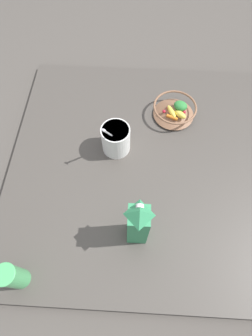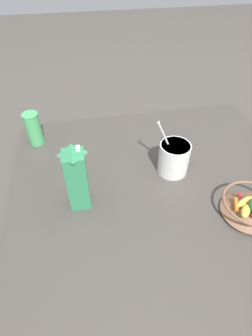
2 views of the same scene
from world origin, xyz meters
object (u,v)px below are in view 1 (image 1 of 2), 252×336
object	(u,v)px
milk_carton	(138,224)
yogurt_tub	(116,138)
fruit_bowl	(175,110)
drinking_cup	(13,277)

from	to	relation	value
milk_carton	yogurt_tub	world-z (taller)	milk_carton
fruit_bowl	yogurt_tub	xyz separation A→B (m)	(0.27, 0.20, 0.04)
fruit_bowl	drinking_cup	world-z (taller)	drinking_cup
fruit_bowl	drinking_cup	bearing A→B (deg)	53.75
fruit_bowl	yogurt_tub	distance (m)	0.34
yogurt_tub	drinking_cup	xyz separation A→B (m)	(0.30, 0.57, 0.01)
fruit_bowl	yogurt_tub	size ratio (longest dim) A/B	0.89
yogurt_tub	drinking_cup	distance (m)	0.65
fruit_bowl	milk_carton	bearing A→B (deg)	74.80
fruit_bowl	drinking_cup	distance (m)	0.96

